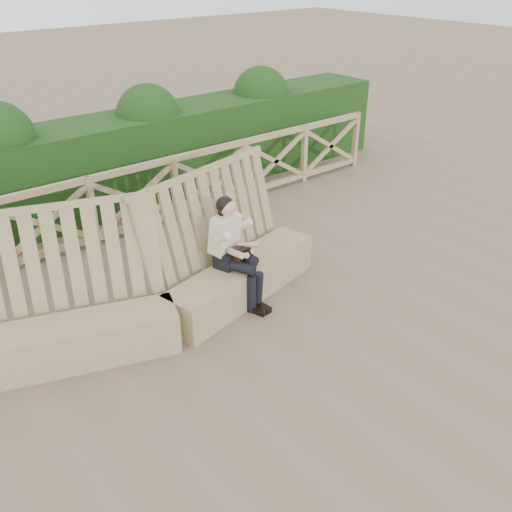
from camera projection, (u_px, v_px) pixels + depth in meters
ground at (286, 333)px, 6.67m from camera, size 60.00×60.00×0.00m
bench at (158, 294)px, 6.66m from camera, size 4.67×1.50×1.62m
woman at (233, 247)px, 6.93m from camera, size 0.49×0.85×1.40m
guardrail at (136, 199)px, 8.79m from camera, size 10.10×0.09×1.10m
hedge at (99, 167)px, 9.52m from camera, size 12.00×1.20×1.50m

